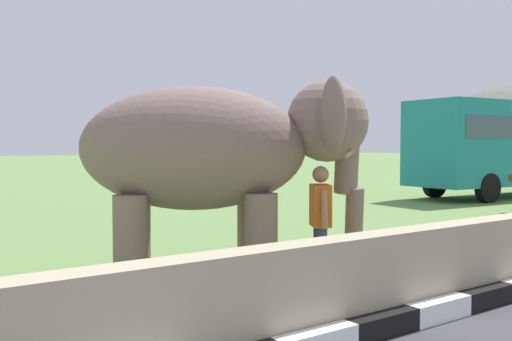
# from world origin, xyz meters

# --- Properties ---
(barrier_parapet) EXTENTS (28.00, 0.36, 1.00)m
(barrier_parapet) POSITION_xyz_m (2.00, 4.22, 0.50)
(barrier_parapet) COLOR tan
(barrier_parapet) RESTS_ON ground_plane
(elephant) EXTENTS (3.99, 3.36, 2.86)m
(elephant) POSITION_xyz_m (3.53, 6.72, 1.86)
(elephant) COLOR #7E655D
(elephant) RESTS_ON ground_plane
(person_handler) EXTENTS (0.41, 0.61, 1.66)m
(person_handler) POSITION_xyz_m (4.62, 5.90, 0.93)
(person_handler) COLOR navy
(person_handler) RESTS_ON ground_plane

